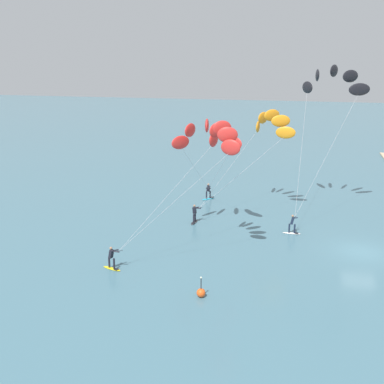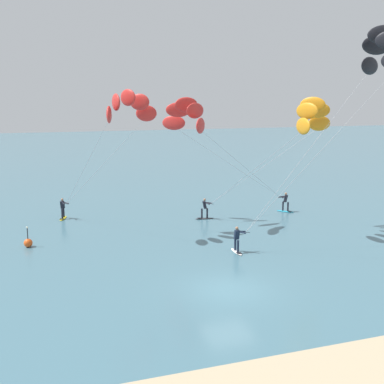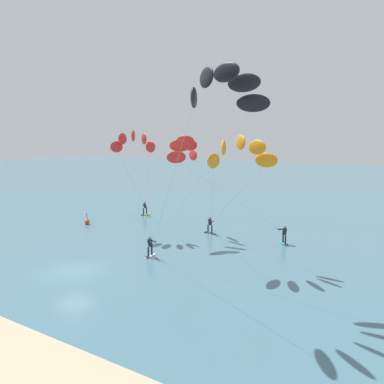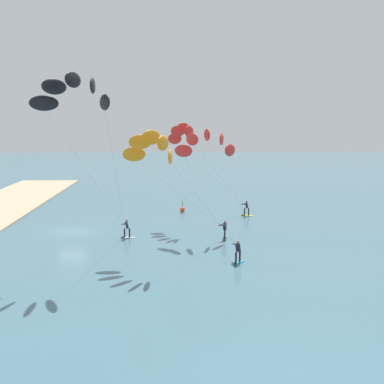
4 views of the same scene
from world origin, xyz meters
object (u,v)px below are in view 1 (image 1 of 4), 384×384
(kitesurfer_mid_water, at_px, (332,85))
(marker_buoy, at_px, (201,293))
(kitesurfer_downwind, at_px, (216,142))
(kitesurfer_far_out, at_px, (207,137))
(kitesurfer_nearshore, at_px, (269,126))

(kitesurfer_mid_water, height_order, marker_buoy, kitesurfer_mid_water)
(marker_buoy, bearing_deg, kitesurfer_mid_water, -21.70)
(kitesurfer_downwind, bearing_deg, kitesurfer_far_out, 17.97)
(kitesurfer_downwind, xyz_separation_m, marker_buoy, (-6.58, -0.30, -8.31))
(kitesurfer_far_out, xyz_separation_m, marker_buoy, (-11.78, -1.99, -7.74))
(kitesurfer_mid_water, height_order, kitesurfer_far_out, kitesurfer_mid_water)
(kitesurfer_mid_water, distance_m, kitesurfer_far_out, 13.43)
(kitesurfer_mid_water, relative_size, kitesurfer_downwind, 1.35)
(kitesurfer_nearshore, relative_size, kitesurfer_mid_water, 0.71)
(kitesurfer_nearshore, height_order, kitesurfer_far_out, kitesurfer_nearshore)
(kitesurfer_nearshore, relative_size, kitesurfer_downwind, 0.95)
(kitesurfer_far_out, distance_m, marker_buoy, 14.24)
(kitesurfer_nearshore, xyz_separation_m, marker_buoy, (-18.78, 2.49, -7.78))
(kitesurfer_mid_water, height_order, kitesurfer_downwind, kitesurfer_mid_water)
(kitesurfer_nearshore, height_order, marker_buoy, kitesurfer_nearshore)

